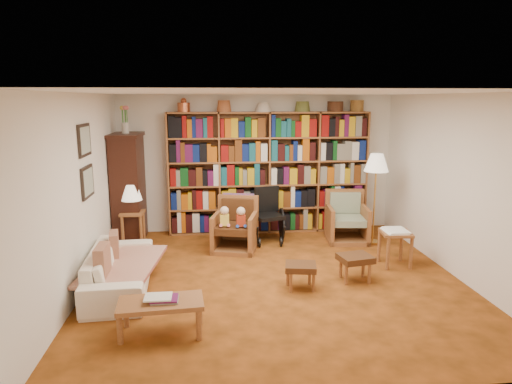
{
  "coord_description": "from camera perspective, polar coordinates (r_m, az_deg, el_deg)",
  "views": [
    {
      "loc": [
        -0.86,
        -5.81,
        2.42
      ],
      "look_at": [
        -0.21,
        0.6,
        1.1
      ],
      "focal_mm": 32.0,
      "sensor_mm": 36.0,
      "label": 1
    }
  ],
  "objects": [
    {
      "name": "table_lamp",
      "position": [
        7.69,
        -15.32,
        -0.15
      ],
      "size": [
        0.34,
        0.34,
        0.46
      ],
      "color": "gold",
      "rests_on": "side_table_lamp"
    },
    {
      "name": "framed_pictures",
      "position": [
        6.37,
        -20.49,
        3.64
      ],
      "size": [
        0.03,
        0.52,
        0.97
      ],
      "color": "black",
      "rests_on": "wall_left"
    },
    {
      "name": "wall_front",
      "position": [
        3.62,
        8.35,
        -7.49
      ],
      "size": [
        5.0,
        0.0,
        5.0
      ],
      "primitive_type": "plane",
      "rotation": [
        -1.57,
        0.0,
        0.0
      ],
      "color": "white",
      "rests_on": "floor"
    },
    {
      "name": "side_table_papers",
      "position": [
        7.03,
        17.04,
        -5.48
      ],
      "size": [
        0.47,
        0.47,
        0.55
      ],
      "color": "#A56633",
      "rests_on": "floor"
    },
    {
      "name": "wall_back",
      "position": [
        8.44,
        0.12,
        3.57
      ],
      "size": [
        5.0,
        0.0,
        5.0
      ],
      "primitive_type": "plane",
      "rotation": [
        1.57,
        0.0,
        0.0
      ],
      "color": "white",
      "rests_on": "floor"
    },
    {
      "name": "sofa_throw",
      "position": [
        6.21,
        -16.19,
        -8.9
      ],
      "size": [
        0.99,
        1.6,
        0.04
      ],
      "primitive_type": "cube",
      "rotation": [
        0.0,
        0.0,
        -0.12
      ],
      "color": "beige",
      "rests_on": "sofa"
    },
    {
      "name": "wall_left",
      "position": [
        6.15,
        -21.13,
        -0.22
      ],
      "size": [
        0.0,
        5.0,
        5.0
      ],
      "primitive_type": "plane",
      "rotation": [
        1.57,
        0.0,
        1.57
      ],
      "color": "white",
      "rests_on": "floor"
    },
    {
      "name": "floor",
      "position": [
        6.36,
        2.48,
        -10.86
      ],
      "size": [
        5.0,
        5.0,
        0.0
      ],
      "primitive_type": "plane",
      "color": "#A24F19",
      "rests_on": "ground"
    },
    {
      "name": "armchair_leather",
      "position": [
        7.51,
        -2.7,
        -4.42
      ],
      "size": [
        0.85,
        0.87,
        0.87
      ],
      "color": "#A56633",
      "rests_on": "floor"
    },
    {
      "name": "footstool_a",
      "position": [
        6.0,
        5.6,
        -9.51
      ],
      "size": [
        0.45,
        0.4,
        0.33
      ],
      "color": "#482C13",
      "rests_on": "floor"
    },
    {
      "name": "floor_lamp",
      "position": [
        7.85,
        14.81,
        3.12
      ],
      "size": [
        0.41,
        0.41,
        1.53
      ],
      "color": "gold",
      "rests_on": "floor"
    },
    {
      "name": "bookshelf",
      "position": [
        8.3,
        1.62,
        2.88
      ],
      "size": [
        3.6,
        0.3,
        2.42
      ],
      "color": "#A56633",
      "rests_on": "floor"
    },
    {
      "name": "footstool_b",
      "position": [
        6.35,
        12.31,
        -8.31
      ],
      "size": [
        0.49,
        0.44,
        0.36
      ],
      "color": "#482C13",
      "rests_on": "floor"
    },
    {
      "name": "sofa",
      "position": [
        6.23,
        -16.63,
        -9.17
      ],
      "size": [
        1.87,
        0.82,
        0.54
      ],
      "primitive_type": "imported",
      "rotation": [
        0.0,
        0.0,
        1.63
      ],
      "color": "white",
      "rests_on": "floor"
    },
    {
      "name": "side_table_lamp",
      "position": [
        7.8,
        -15.13,
        -3.65
      ],
      "size": [
        0.38,
        0.38,
        0.6
      ],
      "color": "#A56633",
      "rests_on": "floor"
    },
    {
      "name": "wall_right",
      "position": [
        6.81,
        23.87,
        0.65
      ],
      "size": [
        0.0,
        5.0,
        5.0
      ],
      "primitive_type": "plane",
      "rotation": [
        1.57,
        0.0,
        -1.57
      ],
      "color": "white",
      "rests_on": "floor"
    },
    {
      "name": "cushion_right",
      "position": [
        5.88,
        -18.62,
        -8.68
      ],
      "size": [
        0.13,
        0.4,
        0.4
      ],
      "primitive_type": "cube",
      "rotation": [
        0.0,
        0.0,
        0.01
      ],
      "color": "maroon",
      "rests_on": "sofa"
    },
    {
      "name": "cushion_left",
      "position": [
        6.52,
        -17.28,
        -6.58
      ],
      "size": [
        0.17,
        0.37,
        0.36
      ],
      "primitive_type": "cube",
      "rotation": [
        0.0,
        0.0,
        0.17
      ],
      "color": "maroon",
      "rests_on": "sofa"
    },
    {
      "name": "wheelchair",
      "position": [
        7.9,
        1.45,
        -3.1
      ],
      "size": [
        0.57,
        0.74,
        0.93
      ],
      "color": "black",
      "rests_on": "floor"
    },
    {
      "name": "armchair_sage",
      "position": [
        8.13,
        11.13,
        -3.61
      ],
      "size": [
        0.76,
        0.78,
        0.86
      ],
      "color": "#A56633",
      "rests_on": "floor"
    },
    {
      "name": "curio_cabinet",
      "position": [
        8.07,
        -15.63,
        0.64
      ],
      "size": [
        0.5,
        0.95,
        2.4
      ],
      "color": "black",
      "rests_on": "floor"
    },
    {
      "name": "ceiling",
      "position": [
        5.88,
        2.69,
        12.3
      ],
      "size": [
        5.0,
        5.0,
        0.0
      ],
      "primitive_type": "plane",
      "rotation": [
        3.14,
        0.0,
        0.0
      ],
      "color": "white",
      "rests_on": "wall_back"
    },
    {
      "name": "coffee_table",
      "position": [
        4.99,
        -11.82,
        -13.7
      ],
      "size": [
        0.91,
        0.51,
        0.42
      ],
      "color": "#A56633",
      "rests_on": "floor"
    }
  ]
}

